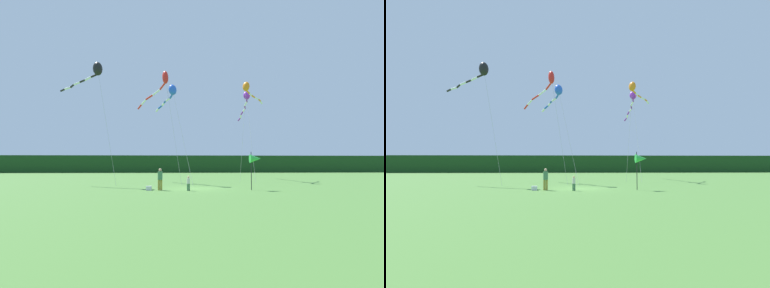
% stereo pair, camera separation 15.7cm
% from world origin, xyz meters
% --- Properties ---
extents(ground_plane, '(120.00, 120.00, 0.00)m').
position_xyz_m(ground_plane, '(0.00, 0.00, 0.00)').
color(ground_plane, '#477533').
extents(distant_treeline, '(108.00, 2.80, 4.07)m').
position_xyz_m(distant_treeline, '(0.00, 45.00, 2.03)').
color(distant_treeline, '#193D19').
rests_on(distant_treeline, ground).
extents(person_adult, '(0.38, 0.38, 1.74)m').
position_xyz_m(person_adult, '(-2.95, -1.55, 0.97)').
color(person_adult, olive).
rests_on(person_adult, ground).
extents(person_child, '(0.25, 0.25, 1.15)m').
position_xyz_m(person_child, '(-0.70, -2.09, 0.64)').
color(person_child, '#3F724C').
rests_on(person_child, ground).
extents(cooler_box, '(0.44, 0.36, 0.34)m').
position_xyz_m(cooler_box, '(-3.84, -1.58, 0.17)').
color(cooler_box, silver).
rests_on(cooler_box, ground).
extents(banner_flag_pole, '(0.90, 0.70, 3.08)m').
position_xyz_m(banner_flag_pole, '(4.75, -1.70, 2.50)').
color(banner_flag_pole, black).
rests_on(banner_flag_pole, ground).
extents(kite_red, '(5.61, 7.79, 12.53)m').
position_xyz_m(kite_red, '(-3.46, 7.58, 11.25)').
color(kite_red, '#B2B2B2').
rests_on(kite_red, ground).
extents(kite_orange, '(4.36, 4.99, 12.46)m').
position_xyz_m(kite_orange, '(7.37, 10.83, 11.58)').
color(kite_orange, '#B2B2B2').
rests_on(kite_orange, ground).
extents(kite_purple, '(1.02, 11.50, 11.75)m').
position_xyz_m(kite_purple, '(7.66, 13.33, 10.66)').
color(kite_purple, '#B2B2B2').
rests_on(kite_purple, ground).
extents(kite_blue, '(4.16, 8.06, 10.78)m').
position_xyz_m(kite_blue, '(-2.29, 6.30, 9.88)').
color(kite_blue, '#B2B2B2').
rests_on(kite_blue, ground).
extents(kite_black, '(7.13, 4.16, 12.67)m').
position_xyz_m(kite_black, '(-10.14, 4.88, 11.69)').
color(kite_black, '#B2B2B2').
rests_on(kite_black, ground).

